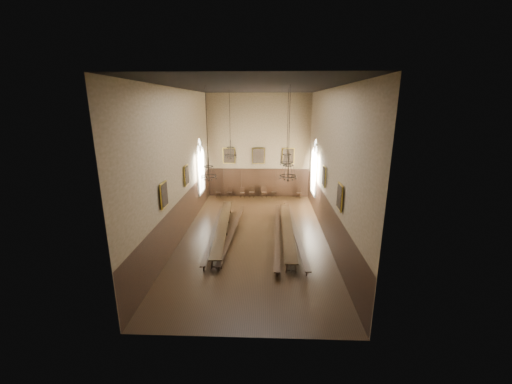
# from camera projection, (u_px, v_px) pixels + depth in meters

# --- Properties ---
(floor) EXTENTS (9.00, 18.00, 0.02)m
(floor) POSITION_uv_depth(u_px,v_px,m) (254.00, 236.00, 19.95)
(floor) COLOR black
(floor) RESTS_ON ground
(ceiling) EXTENTS (9.00, 18.00, 0.02)m
(ceiling) POSITION_uv_depth(u_px,v_px,m) (254.00, 87.00, 17.50)
(ceiling) COLOR black
(ceiling) RESTS_ON ground
(wall_back) EXTENTS (9.00, 0.02, 9.00)m
(wall_back) POSITION_uv_depth(u_px,v_px,m) (258.00, 147.00, 27.39)
(wall_back) COLOR #7C654C
(wall_back) RESTS_ON ground
(wall_front) EXTENTS (9.00, 0.02, 9.00)m
(wall_front) POSITION_uv_depth(u_px,v_px,m) (242.00, 221.00, 10.06)
(wall_front) COLOR #7C654C
(wall_front) RESTS_ON ground
(wall_left) EXTENTS (0.02, 18.00, 9.00)m
(wall_left) POSITION_uv_depth(u_px,v_px,m) (179.00, 166.00, 18.89)
(wall_left) COLOR #7C654C
(wall_left) RESTS_ON ground
(wall_right) EXTENTS (0.02, 18.00, 9.00)m
(wall_right) POSITION_uv_depth(u_px,v_px,m) (330.00, 167.00, 18.56)
(wall_right) COLOR #7C654C
(wall_right) RESTS_ON ground
(wainscot_panelling) EXTENTS (9.00, 18.00, 2.50)m
(wainscot_panelling) POSITION_uv_depth(u_px,v_px,m) (254.00, 217.00, 19.61)
(wainscot_panelling) COLOR black
(wainscot_panelling) RESTS_ON floor
(table_left) EXTENTS (1.22, 9.41, 0.73)m
(table_left) POSITION_uv_depth(u_px,v_px,m) (223.00, 230.00, 19.95)
(table_left) COLOR black
(table_left) RESTS_ON floor
(table_right) EXTENTS (0.76, 9.24, 0.72)m
(table_right) POSITION_uv_depth(u_px,v_px,m) (287.00, 233.00, 19.53)
(table_right) COLOR black
(table_right) RESTS_ON floor
(bench_left_outer) EXTENTS (0.65, 9.35, 0.42)m
(bench_left_outer) POSITION_uv_depth(u_px,v_px,m) (214.00, 232.00, 19.90)
(bench_left_outer) COLOR black
(bench_left_outer) RESTS_ON floor
(bench_left_inner) EXTENTS (0.77, 9.51, 0.43)m
(bench_left_inner) POSITION_uv_depth(u_px,v_px,m) (233.00, 232.00, 19.91)
(bench_left_inner) COLOR black
(bench_left_inner) RESTS_ON floor
(bench_right_inner) EXTENTS (0.61, 10.19, 0.46)m
(bench_right_inner) POSITION_uv_depth(u_px,v_px,m) (277.00, 233.00, 19.69)
(bench_right_inner) COLOR black
(bench_right_inner) RESTS_ON floor
(bench_right_outer) EXTENTS (0.77, 10.80, 0.49)m
(bench_right_outer) POSITION_uv_depth(u_px,v_px,m) (294.00, 231.00, 20.00)
(bench_right_outer) COLOR black
(bench_right_outer) RESTS_ON floor
(chair_0) EXTENTS (0.45, 0.45, 0.90)m
(chair_0) POSITION_uv_depth(u_px,v_px,m) (218.00, 194.00, 28.22)
(chair_0) COLOR black
(chair_0) RESTS_ON floor
(chair_1) EXTENTS (0.45, 0.45, 0.90)m
(chair_1) POSITION_uv_depth(u_px,v_px,m) (230.00, 194.00, 28.21)
(chair_1) COLOR black
(chair_1) RESTS_ON floor
(chair_2) EXTENTS (0.45, 0.45, 0.90)m
(chair_2) POSITION_uv_depth(u_px,v_px,m) (242.00, 194.00, 28.10)
(chair_2) COLOR black
(chair_2) RESTS_ON floor
(chair_3) EXTENTS (0.49, 0.49, 0.98)m
(chair_3) POSITION_uv_depth(u_px,v_px,m) (252.00, 194.00, 28.15)
(chair_3) COLOR black
(chair_3) RESTS_ON floor
(chair_4) EXTENTS (0.55, 0.55, 1.01)m
(chair_4) POSITION_uv_depth(u_px,v_px,m) (264.00, 194.00, 28.09)
(chair_4) COLOR black
(chair_4) RESTS_ON floor
(chair_5) EXTENTS (0.45, 0.45, 1.00)m
(chair_5) POSITION_uv_depth(u_px,v_px,m) (274.00, 194.00, 28.07)
(chair_5) COLOR black
(chair_5) RESTS_ON floor
(chair_7) EXTENTS (0.53, 0.53, 0.96)m
(chair_7) POSITION_uv_depth(u_px,v_px,m) (299.00, 195.00, 27.95)
(chair_7) COLOR black
(chair_7) RESTS_ON floor
(chandelier_back_left) EXTENTS (0.83, 0.83, 4.44)m
(chandelier_back_left) POSITION_uv_depth(u_px,v_px,m) (230.00, 151.00, 21.38)
(chandelier_back_left) COLOR black
(chandelier_back_left) RESTS_ON ceiling
(chandelier_back_right) EXTENTS (0.86, 0.86, 4.89)m
(chandelier_back_right) POSITION_uv_depth(u_px,v_px,m) (287.00, 158.00, 21.15)
(chandelier_back_right) COLOR black
(chandelier_back_right) RESTS_ON ceiling
(chandelier_front_left) EXTENTS (0.80, 0.80, 4.69)m
(chandelier_front_left) POSITION_uv_depth(u_px,v_px,m) (209.00, 170.00, 16.36)
(chandelier_front_left) COLOR black
(chandelier_front_left) RESTS_ON ceiling
(chandelier_front_right) EXTENTS (0.85, 0.85, 4.60)m
(chandelier_front_right) POSITION_uv_depth(u_px,v_px,m) (288.00, 170.00, 15.92)
(chandelier_front_right) COLOR black
(chandelier_front_right) RESTS_ON ceiling
(portrait_back_0) EXTENTS (1.10, 0.12, 1.40)m
(portrait_back_0) POSITION_uv_depth(u_px,v_px,m) (229.00, 156.00, 27.57)
(portrait_back_0) COLOR gold
(portrait_back_0) RESTS_ON wall_back
(portrait_back_1) EXTENTS (1.10, 0.12, 1.40)m
(portrait_back_1) POSITION_uv_depth(u_px,v_px,m) (258.00, 156.00, 27.48)
(portrait_back_1) COLOR gold
(portrait_back_1) RESTS_ON wall_back
(portrait_back_2) EXTENTS (1.10, 0.12, 1.40)m
(portrait_back_2) POSITION_uv_depth(u_px,v_px,m) (288.00, 156.00, 27.39)
(portrait_back_2) COLOR gold
(portrait_back_2) RESTS_ON wall_back
(portrait_left_0) EXTENTS (0.12, 1.00, 1.30)m
(portrait_left_0) POSITION_uv_depth(u_px,v_px,m) (186.00, 175.00, 20.06)
(portrait_left_0) COLOR gold
(portrait_left_0) RESTS_ON wall_left
(portrait_left_1) EXTENTS (0.12, 1.00, 1.30)m
(portrait_left_1) POSITION_uv_depth(u_px,v_px,m) (164.00, 195.00, 15.73)
(portrait_left_1) COLOR gold
(portrait_left_1) RESTS_ON wall_left
(portrait_right_0) EXTENTS (0.12, 1.00, 1.30)m
(portrait_right_0) POSITION_uv_depth(u_px,v_px,m) (324.00, 176.00, 19.75)
(portrait_right_0) COLOR gold
(portrait_right_0) RESTS_ON wall_right
(portrait_right_1) EXTENTS (0.12, 1.00, 1.30)m
(portrait_right_1) POSITION_uv_depth(u_px,v_px,m) (340.00, 197.00, 15.42)
(portrait_right_1) COLOR gold
(portrait_right_1) RESTS_ON wall_right
(window_right) EXTENTS (0.20, 2.20, 4.60)m
(window_right) POSITION_uv_depth(u_px,v_px,m) (314.00, 167.00, 24.15)
(window_right) COLOR white
(window_right) RESTS_ON wall_right
(window_left) EXTENTS (0.20, 2.20, 4.60)m
(window_left) POSITION_uv_depth(u_px,v_px,m) (201.00, 166.00, 24.47)
(window_left) COLOR white
(window_left) RESTS_ON wall_left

